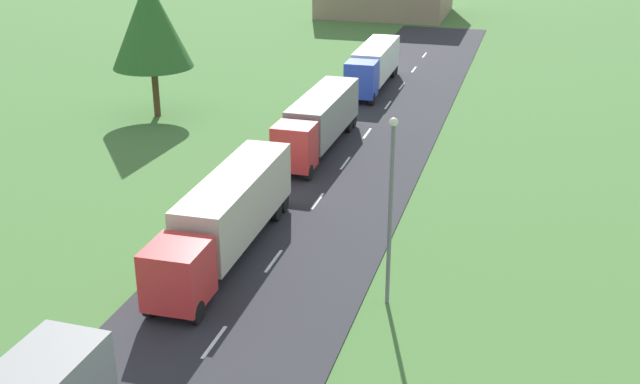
# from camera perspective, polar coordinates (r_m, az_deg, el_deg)

# --- Properties ---
(road) EXTENTS (10.00, 140.00, 0.06)m
(road) POSITION_cam_1_polar(r_m,az_deg,el_deg) (32.87, -7.05, -9.96)
(road) COLOR #2B2B30
(road) RESTS_ON ground
(truck_second) EXTENTS (2.66, 13.56, 3.71)m
(truck_second) POSITION_cam_1_polar(r_m,az_deg,el_deg) (38.01, -6.82, -1.62)
(truck_second) COLOR red
(truck_second) RESTS_ON road
(truck_third) EXTENTS (2.58, 12.55, 3.54)m
(truck_third) POSITION_cam_1_polar(r_m,az_deg,el_deg) (52.59, -0.08, 5.32)
(truck_third) COLOR red
(truck_third) RESTS_ON road
(truck_fourth) EXTENTS (2.62, 12.00, 3.52)m
(truck_fourth) POSITION_cam_1_polar(r_m,az_deg,el_deg) (68.54, 3.94, 9.32)
(truck_fourth) COLOR blue
(truck_fourth) RESTS_ON road
(lamppost_second) EXTENTS (0.36, 0.36, 8.46)m
(lamppost_second) POSITION_cam_1_polar(r_m,az_deg,el_deg) (32.56, 5.19, -0.89)
(lamppost_second) COLOR slate
(lamppost_second) RESTS_ON ground
(tree_maple) EXTENTS (6.07, 6.07, 10.53)m
(tree_maple) POSITION_cam_1_polar(r_m,az_deg,el_deg) (60.38, -12.33, 12.00)
(tree_maple) COLOR #513823
(tree_maple) RESTS_ON ground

